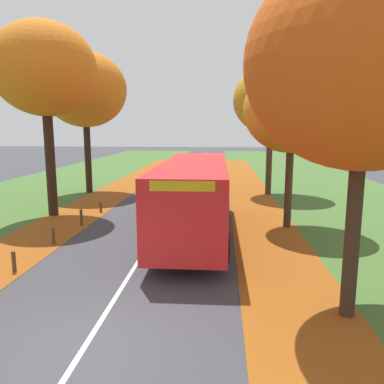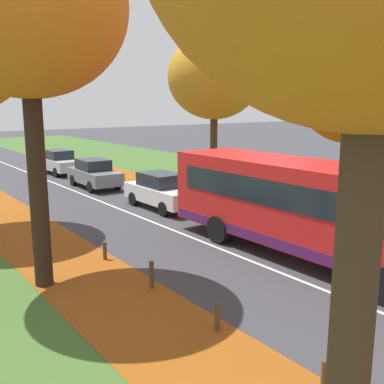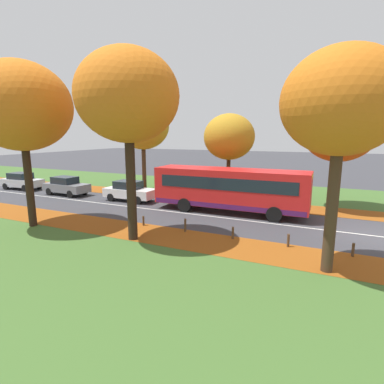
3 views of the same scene
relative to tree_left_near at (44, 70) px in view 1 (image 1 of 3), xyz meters
name	(u,v)px [view 1 (image 1 of 3)]	position (x,y,z in m)	size (l,w,h in m)	color
ground_plane	(84,347)	(5.70, -11.09, -7.02)	(160.00, 160.00, 0.00)	#38383D
grass_verge_left	(61,187)	(-3.50, 8.91, -7.01)	(12.00, 90.00, 0.01)	#3D6028
leaf_litter_left	(94,204)	(1.10, 2.91, -7.01)	(2.80, 60.00, 0.00)	#8C4714
grass_verge_right	(313,190)	(14.90, 8.91, -7.01)	(12.00, 90.00, 0.01)	#3D6028
leaf_litter_right	(255,206)	(10.30, 2.91, -7.01)	(2.80, 60.00, 0.00)	#8C4714
road_centre_line	(184,188)	(5.70, 8.91, -7.01)	(0.12, 80.00, 0.01)	silver
tree_left_near	(44,70)	(0.00, 0.00, 0.00)	(4.89, 4.89, 9.26)	black
tree_left_mid	(85,90)	(-0.54, 6.71, -0.24)	(5.41, 5.41, 9.23)	black
tree_right_nearest	(365,63)	(11.35, -9.34, -1.35)	(5.07, 5.07, 7.96)	#382619
tree_right_near	(292,110)	(11.31, -1.42, -1.94)	(4.07, 4.07, 6.93)	#422D1E
tree_right_mid	(271,100)	(11.47, 6.86, -0.96)	(4.80, 4.80, 8.24)	#422D1E
bollard_third	(14,262)	(2.14, -7.38, -6.69)	(0.12, 0.12, 0.64)	#4C3823
bollard_fourth	(53,236)	(2.13, -4.65, -6.69)	(0.12, 0.12, 0.64)	#4C3823
bollard_fifth	(81,218)	(2.17, -1.92, -6.65)	(0.12, 0.12, 0.74)	#4C3823
bollard_sixth	(101,207)	(2.16, 0.81, -6.73)	(0.12, 0.12, 0.58)	#4C3823
bus	(194,193)	(7.31, -2.84, -5.31)	(2.74, 10.42, 2.98)	red
car_white_lead	(205,184)	(7.37, 5.58, -6.20)	(1.79, 4.20, 1.62)	silver
car_grey_following	(205,172)	(7.05, 12.17, -6.20)	(1.89, 4.25, 1.62)	slate
car_silver_third_in_line	(210,165)	(7.30, 18.34, -6.20)	(1.91, 4.27, 1.62)	#B7BABF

